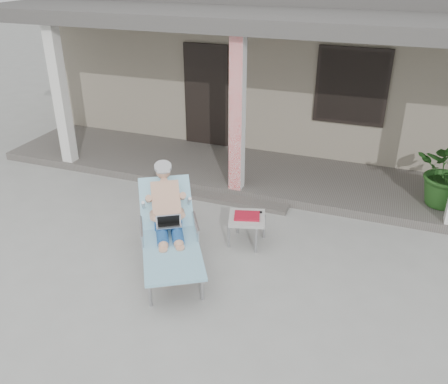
% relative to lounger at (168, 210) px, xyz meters
% --- Properties ---
extents(ground, '(60.00, 60.00, 0.00)m').
position_rel_lounger_xyz_m(ground, '(0.23, 0.04, -0.78)').
color(ground, '#9E9E99').
rests_on(ground, ground).
extents(house, '(10.40, 5.40, 3.30)m').
position_rel_lounger_xyz_m(house, '(0.23, 6.53, 0.88)').
color(house, gray).
rests_on(house, ground).
extents(porch_deck, '(10.00, 2.00, 0.15)m').
position_rel_lounger_xyz_m(porch_deck, '(0.23, 3.04, -0.71)').
color(porch_deck, '#605B56').
rests_on(porch_deck, ground).
extents(porch_overhang, '(10.00, 2.30, 2.85)m').
position_rel_lounger_xyz_m(porch_overhang, '(0.23, 2.98, 2.01)').
color(porch_overhang, silver).
rests_on(porch_overhang, porch_deck).
extents(porch_step, '(2.00, 0.30, 0.07)m').
position_rel_lounger_xyz_m(porch_step, '(0.23, 1.89, -0.75)').
color(porch_step, '#605B56').
rests_on(porch_step, ground).
extents(lounger, '(1.59, 1.99, 1.27)m').
position_rel_lounger_xyz_m(lounger, '(0.00, 0.00, 0.00)').
color(lounger, '#B7B7BC').
rests_on(lounger, ground).
extents(side_table, '(0.64, 0.64, 0.47)m').
position_rel_lounger_xyz_m(side_table, '(0.87, 0.77, -0.39)').
color(side_table, '#B3B2AE').
rests_on(side_table, ground).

